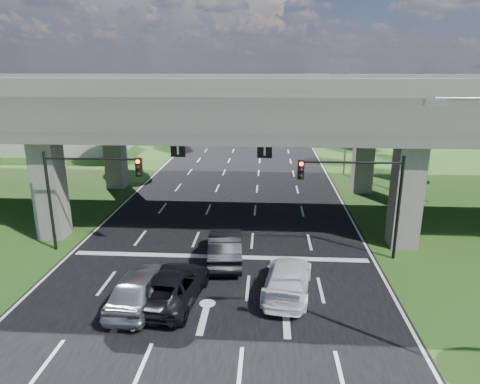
# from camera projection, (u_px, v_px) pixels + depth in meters

# --- Properties ---
(ground) EXTENTS (160.00, 160.00, 0.00)m
(ground) POSITION_uv_depth(u_px,v_px,m) (212.00, 287.00, 21.39)
(ground) COLOR #2B4C18
(ground) RESTS_ON ground
(road) EXTENTS (18.00, 120.00, 0.03)m
(road) POSITION_uv_depth(u_px,v_px,m) (229.00, 219.00, 30.96)
(road) COLOR black
(road) RESTS_ON ground
(overpass) EXTENTS (80.00, 15.00, 10.00)m
(overpass) POSITION_uv_depth(u_px,v_px,m) (231.00, 106.00, 30.66)
(overpass) COLOR #383533
(overpass) RESTS_ON ground
(warehouse) EXTENTS (20.00, 10.00, 4.00)m
(warehouse) POSITION_uv_depth(u_px,v_px,m) (48.00, 135.00, 55.95)
(warehouse) COLOR #9E9E99
(warehouse) RESTS_ON ground
(signal_right) EXTENTS (5.76, 0.54, 6.00)m
(signal_right) POSITION_uv_depth(u_px,v_px,m) (361.00, 188.00, 23.51)
(signal_right) COLOR black
(signal_right) RESTS_ON ground
(signal_left) EXTENTS (5.76, 0.54, 6.00)m
(signal_left) POSITION_uv_depth(u_px,v_px,m) (84.00, 183.00, 24.47)
(signal_left) COLOR black
(signal_left) RESTS_ON ground
(streetlight_far) EXTENTS (3.38, 0.25, 10.00)m
(streetlight_far) POSITION_uv_depth(u_px,v_px,m) (343.00, 117.00, 42.11)
(streetlight_far) COLOR gray
(streetlight_far) RESTS_ON ground
(streetlight_beyond) EXTENTS (3.38, 0.25, 10.00)m
(streetlight_beyond) POSITION_uv_depth(u_px,v_px,m) (323.00, 104.00, 57.44)
(streetlight_beyond) COLOR gray
(streetlight_beyond) RESTS_ON ground
(tree_left_near) EXTENTS (4.50, 4.50, 7.80)m
(tree_left_near) POSITION_uv_depth(u_px,v_px,m) (113.00, 123.00, 45.80)
(tree_left_near) COLOR black
(tree_left_near) RESTS_ON ground
(tree_left_mid) EXTENTS (3.91, 3.90, 6.76)m
(tree_left_mid) POSITION_uv_depth(u_px,v_px,m) (112.00, 120.00, 53.82)
(tree_left_mid) COLOR black
(tree_left_mid) RESTS_ON ground
(tree_left_far) EXTENTS (4.80, 4.80, 8.32)m
(tree_left_far) POSITION_uv_depth(u_px,v_px,m) (158.00, 107.00, 60.97)
(tree_left_far) COLOR black
(tree_left_far) RESTS_ON ground
(tree_right_near) EXTENTS (4.20, 4.20, 7.28)m
(tree_right_near) POSITION_uv_depth(u_px,v_px,m) (364.00, 126.00, 46.14)
(tree_right_near) COLOR black
(tree_right_near) RESTS_ON ground
(tree_right_mid) EXTENTS (3.91, 3.90, 6.76)m
(tree_right_mid) POSITION_uv_depth(u_px,v_px,m) (374.00, 120.00, 53.71)
(tree_right_mid) COLOR black
(tree_right_mid) RESTS_ON ground
(tree_right_far) EXTENTS (4.50, 4.50, 7.80)m
(tree_right_far) POSITION_uv_depth(u_px,v_px,m) (333.00, 109.00, 61.44)
(tree_right_far) COLOR black
(tree_right_far) RESTS_ON ground
(car_silver) EXTENTS (2.29, 5.16, 1.72)m
(car_silver) POSITION_uv_depth(u_px,v_px,m) (140.00, 287.00, 19.55)
(car_silver) COLOR #ABAFB3
(car_silver) RESTS_ON road
(car_dark) EXTENTS (2.25, 5.31, 1.70)m
(car_dark) POSITION_uv_depth(u_px,v_px,m) (225.00, 247.00, 23.99)
(car_dark) COLOR black
(car_dark) RESTS_ON road
(car_white) EXTENTS (2.84, 5.50, 1.52)m
(car_white) POSITION_uv_depth(u_px,v_px,m) (288.00, 279.00, 20.56)
(car_white) COLOR white
(car_white) RESTS_ON road
(car_trailing) EXTENTS (3.13, 5.61, 1.48)m
(car_trailing) POSITION_uv_depth(u_px,v_px,m) (173.00, 286.00, 19.89)
(car_trailing) COLOR black
(car_trailing) RESTS_ON road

